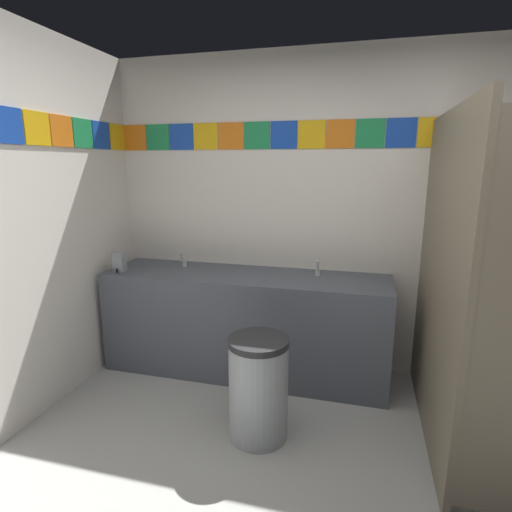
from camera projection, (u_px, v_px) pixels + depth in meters
wall_back at (337, 215)px, 3.28m from camera, size 3.74×0.09×2.55m
vanity_counter at (245, 322)px, 3.32m from camera, size 2.27×0.60×0.83m
faucet_left at (183, 261)px, 3.44m from camera, size 0.04×0.10×0.14m
faucet_right at (318, 270)px, 3.16m from camera, size 0.04×0.10×0.14m
soap_dispenser at (119, 262)px, 3.29m from camera, size 0.09×0.09×0.16m
stall_divider at (481, 296)px, 2.16m from camera, size 0.92×1.46×1.99m
trash_bin at (258, 388)px, 2.51m from camera, size 0.37×0.37×0.66m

